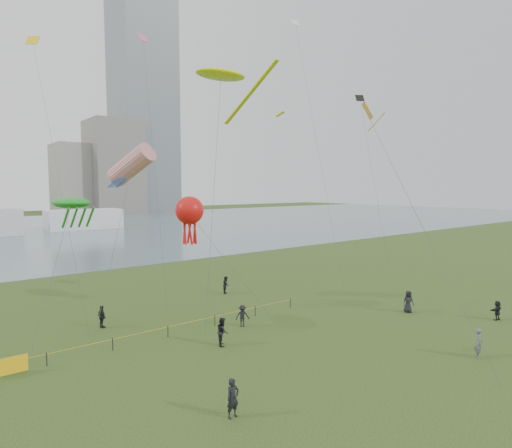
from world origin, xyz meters
TOP-DOWN VIEW (x-y plane):
  - ground_plane at (0.00, 0.00)m, footprint 400.00×400.00m
  - lake at (0.00, 100.00)m, footprint 400.00×120.00m
  - tower at (62.00, 168.00)m, footprint 24.00×24.00m
  - building_mid at (46.00, 162.00)m, footprint 20.00×20.00m
  - building_low at (32.00, 168.00)m, footprint 16.00×18.00m
  - pavilion_right at (14.00, 98.00)m, footprint 18.00×7.00m
  - fence at (-12.09, 12.64)m, footprint 24.07×0.07m
  - kite_flyer at (7.62, -2.93)m, footprint 0.82×0.77m
  - spectator_a at (-3.79, 8.91)m, footprint 1.09×1.16m
  - spectator_b at (-0.40, 11.17)m, footprint 1.24×1.02m
  - spectator_c at (-8.97, 17.61)m, footprint 0.58×1.08m
  - spectator_d at (12.96, 5.30)m, footprint 1.10×1.00m
  - spectator_e at (16.68, -0.38)m, footprint 1.50×0.61m
  - spectator_f at (-8.57, 1.02)m, footprint 0.69×0.47m
  - spectator_g at (4.51, 20.48)m, footprint 1.06×1.07m
  - kite_stingray at (2.45, 17.99)m, footprint 8.15×10.02m
  - kite_windsock at (-4.19, 22.72)m, footprint 7.65×9.10m
  - kite_creature at (-10.83, 17.93)m, footprint 5.29×6.88m
  - kite_octopus at (-1.36, 17.39)m, footprint 5.89×6.14m
  - kite_delta at (9.18, 6.63)m, footprint 5.57×13.56m
  - small_kites at (-4.48, 20.03)m, footprint 43.87×8.82m

SIDE VIEW (x-z plane):
  - ground_plane at x=0.00m, z-range 0.00..0.00m
  - lake at x=0.00m, z-range -0.02..0.06m
  - fence at x=-12.09m, z-range 0.03..1.08m
  - spectator_e at x=16.68m, z-range 0.00..1.58m
  - spectator_b at x=-0.40m, z-range 0.00..1.68m
  - spectator_c at x=-8.97m, z-range 0.00..1.74m
  - spectator_g at x=4.51m, z-range 0.00..1.75m
  - spectator_f at x=-8.57m, z-range 0.00..1.86m
  - kite_flyer at x=7.62m, z-range 0.00..1.87m
  - spectator_d at x=12.96m, z-range 0.00..1.89m
  - spectator_a at x=-3.79m, z-range 0.00..1.91m
  - pavilion_right at x=14.00m, z-range 0.00..5.00m
  - kite_octopus at x=-1.36m, z-range 3.71..13.66m
  - kite_creature at x=-10.83m, z-range 4.56..14.60m
  - kite_windsock at x=-4.19m, z-range 5.38..20.03m
  - building_low at x=32.00m, z-range 0.00..28.00m
  - kite_delta at x=9.18m, z-range 7.23..24.77m
  - building_mid at x=46.00m, z-range 0.00..38.00m
  - kite_stingray at x=2.45m, z-range 10.11..31.26m
  - small_kites at x=-4.48m, z-range 18.66..27.72m
  - tower at x=62.00m, z-range 0.00..120.00m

